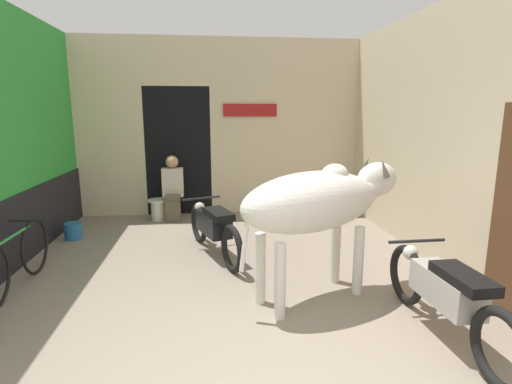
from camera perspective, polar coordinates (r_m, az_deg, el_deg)
The scene contains 9 objects.
wall_back_with_doorway at distance 7.99m, azimuth -7.51°, elevation 7.85°, with size 5.35×0.93×3.32m.
wall_right_with_door at distance 5.71m, azimuth 24.95°, elevation 7.08°, with size 0.22×5.57×3.32m.
cow at distance 4.20m, azimuth 9.19°, elevation -1.34°, with size 2.05×1.29×1.47m.
motorcycle_near at distance 3.94m, azimuth 25.50°, elevation -12.94°, with size 0.58×1.96×0.74m.
motorcycle_far at distance 5.53m, azimuth -6.07°, elevation -4.96°, with size 0.80×1.83×0.73m.
bicycle at distance 5.22m, azimuth -31.11°, elevation -8.27°, with size 0.44×1.68×0.71m.
shopkeeper_seated at distance 7.41m, azimuth -11.80°, elevation 0.79°, with size 0.38×0.34×1.19m.
plastic_stool at distance 7.54m, azimuth -13.78°, elevation -2.37°, with size 0.37×0.37×0.39m.
bucket at distance 6.91m, azimuth -24.66°, elevation -5.08°, with size 0.26×0.26×0.26m.
Camera 1 is at (-0.21, -2.13, 1.98)m, focal length 28.00 mm.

